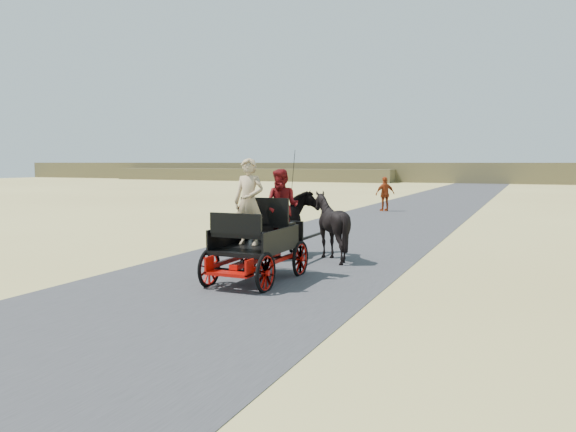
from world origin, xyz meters
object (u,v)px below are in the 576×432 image
at_px(horse_left, 290,224).
at_px(pedestrian, 385,194).
at_px(carriage, 257,263).
at_px(horse_right, 331,226).

relative_size(horse_left, pedestrian, 1.16).
bearing_deg(carriage, horse_left, 100.39).
bearing_deg(horse_left, carriage, 100.39).
relative_size(carriage, horse_left, 1.20).
height_order(carriage, horse_right, horse_right).
bearing_deg(pedestrian, horse_right, 58.87).
xyz_separation_m(horse_left, pedestrian, (-1.07, 14.34, 0.02)).
relative_size(horse_left, horse_right, 1.18).
distance_m(carriage, horse_left, 3.09).
xyz_separation_m(carriage, pedestrian, (-1.62, 17.34, 0.50)).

